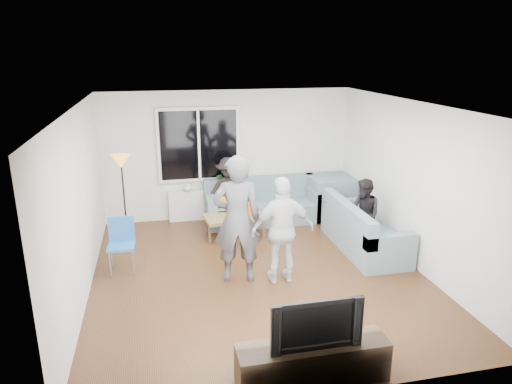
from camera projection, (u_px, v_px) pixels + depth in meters
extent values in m
cube|color=#56351C|center=(258.00, 275.00, 7.28)|extent=(5.00, 5.50, 0.04)
cube|color=white|center=(258.00, 104.00, 6.51)|extent=(5.00, 5.50, 0.04)
cube|color=silver|center=(228.00, 155.00, 9.48)|extent=(5.00, 0.04, 2.60)
cube|color=silver|center=(324.00, 281.00, 4.30)|extent=(5.00, 0.04, 2.60)
cube|color=silver|center=(78.00, 206.00, 6.38)|extent=(0.04, 5.50, 2.60)
cube|color=silver|center=(413.00, 184.00, 7.41)|extent=(0.04, 5.50, 2.60)
cube|color=white|center=(199.00, 145.00, 9.21)|extent=(1.62, 0.06, 1.47)
cube|color=black|center=(199.00, 145.00, 9.17)|extent=(1.50, 0.02, 1.35)
cube|color=white|center=(199.00, 145.00, 9.16)|extent=(0.05, 0.03, 1.35)
cube|color=silver|center=(201.00, 205.00, 9.53)|extent=(1.30, 0.12, 0.62)
imported|color=#28642D|center=(218.00, 182.00, 9.44)|extent=(0.21, 0.18, 0.33)
imported|color=silver|center=(188.00, 187.00, 9.34)|extent=(0.20, 0.20, 0.18)
cube|color=slate|center=(330.00, 197.00, 9.69)|extent=(0.85, 0.85, 0.85)
cube|color=yellow|center=(220.00, 200.00, 9.17)|extent=(0.47, 0.43, 0.14)
cube|color=maroon|center=(217.00, 199.00, 9.24)|extent=(0.42, 0.37, 0.13)
cube|color=olive|center=(235.00, 225.00, 8.72)|extent=(1.16, 0.72, 0.40)
cylinder|color=#991B44|center=(234.00, 213.00, 8.53)|extent=(0.17, 0.17, 0.17)
imported|color=#49494E|center=(237.00, 220.00, 6.82)|extent=(0.76, 0.56, 1.93)
imported|color=silver|center=(283.00, 230.00, 6.84)|extent=(0.95, 0.40, 1.62)
imported|color=black|center=(364.00, 214.00, 8.08)|extent=(0.57, 0.68, 1.24)
imported|color=black|center=(229.00, 191.00, 9.21)|extent=(0.93, 0.60, 1.35)
cube|color=#36281B|center=(312.00, 362.00, 4.88)|extent=(1.60, 0.40, 0.44)
imported|color=black|center=(314.00, 321.00, 4.73)|extent=(0.96, 0.13, 0.55)
cylinder|color=black|center=(253.00, 207.00, 8.80)|extent=(0.07, 0.07, 0.19)
cylinder|color=#FF5A16|center=(249.00, 210.00, 8.56)|extent=(0.07, 0.07, 0.26)
cylinder|color=#287F17|center=(228.00, 211.00, 8.52)|extent=(0.08, 0.08, 0.24)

